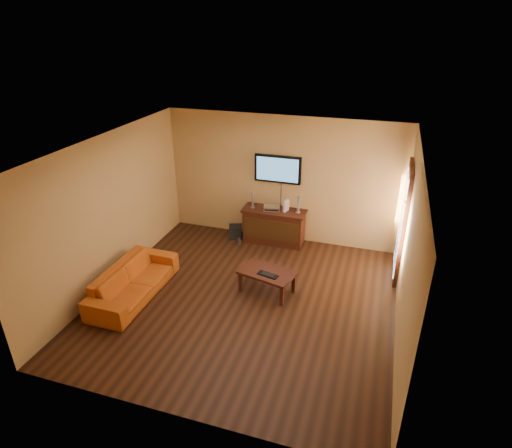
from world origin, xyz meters
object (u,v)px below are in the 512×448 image
at_px(television, 278,169).
at_px(subwoofer, 236,232).
at_px(coffee_table, 267,274).
at_px(av_receiver, 272,208).
at_px(speaker_left, 253,201).
at_px(keyboard, 268,275).
at_px(bottle, 239,242).
at_px(speaker_right, 298,205).
at_px(sofa, 133,277).
at_px(media_console, 274,226).
at_px(game_console, 286,206).

bearing_deg(television, subwoofer, -162.27).
height_order(coffee_table, av_receiver, av_receiver).
relative_size(television, speaker_left, 2.89).
height_order(television, coffee_table, television).
xyz_separation_m(coffee_table, keyboard, (0.05, -0.12, 0.07)).
xyz_separation_m(subwoofer, keyboard, (1.29, -1.92, 0.29)).
height_order(av_receiver, bottle, av_receiver).
relative_size(speaker_left, speaker_right, 0.97).
bearing_deg(speaker_right, sofa, -130.82).
relative_size(media_console, bottle, 6.89).
xyz_separation_m(sofa, speaker_right, (2.32, 2.68, 0.54)).
distance_m(media_console, subwoofer, 0.90).
bearing_deg(television, media_console, -90.00).
bearing_deg(keyboard, coffee_table, 111.89).
xyz_separation_m(sofa, keyboard, (2.24, 0.67, 0.06)).
distance_m(media_console, sofa, 3.21).
xyz_separation_m(coffee_table, sofa, (-2.20, -0.79, 0.01)).
height_order(sofa, av_receiver, av_receiver).
relative_size(coffee_table, sofa, 0.55).
relative_size(television, game_console, 4.09).
relative_size(coffee_table, bottle, 5.43).
xyz_separation_m(av_receiver, subwoofer, (-0.80, -0.07, -0.65)).
distance_m(television, keyboard, 2.52).
xyz_separation_m(speaker_right, game_console, (-0.26, -0.01, -0.04)).
distance_m(coffee_table, game_console, 1.96).
distance_m(speaker_right, game_console, 0.26).
xyz_separation_m(coffee_table, game_console, (-0.14, 1.88, 0.51)).
relative_size(television, sofa, 0.51).
relative_size(sofa, av_receiver, 5.74).
xyz_separation_m(bottle, keyboard, (1.08, -1.57, 0.34)).
height_order(bottle, keyboard, keyboard).
bearing_deg(speaker_left, television, 24.37).
bearing_deg(keyboard, sofa, -163.27).
relative_size(sofa, speaker_left, 5.67).
bearing_deg(bottle, speaker_right, 20.76).
height_order(speaker_left, bottle, speaker_left).
height_order(coffee_table, subwoofer, coffee_table).
xyz_separation_m(sofa, speaker_left, (1.34, 2.65, 0.53)).
bearing_deg(sofa, coffee_table, -69.82).
distance_m(speaker_right, subwoofer, 1.57).
bearing_deg(coffee_table, keyboard, -68.11).
distance_m(av_receiver, subwoofer, 1.04).
bearing_deg(game_console, av_receiver, -160.42).
height_order(media_console, game_console, game_console).
height_order(speaker_right, game_console, speaker_right).
distance_m(media_console, speaker_left, 0.71).
relative_size(coffee_table, speaker_left, 3.10).
height_order(coffee_table, bottle, coffee_table).
bearing_deg(media_console, sofa, -124.37).
xyz_separation_m(television, speaker_right, (0.51, -0.18, -0.68)).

